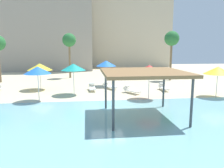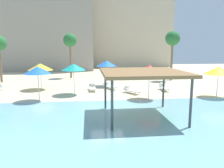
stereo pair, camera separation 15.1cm
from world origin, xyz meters
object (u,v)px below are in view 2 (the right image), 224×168
(palm_tree_1, at_px, (173,40))
(shade_pavilion, at_px, (143,74))
(beach_umbrella_yellow_2, at_px, (40,67))
(beach_umbrella_red_4, at_px, (149,69))
(lounge_chair_6, at_px, (164,87))
(lounge_chair_1, at_px, (92,87))
(lounge_chair_0, at_px, (131,90))
(beach_umbrella_teal_0, at_px, (74,67))
(lounge_chair_4, at_px, (109,86))
(palm_tree_0, at_px, (70,41))
(beach_umbrella_blue_5, at_px, (107,63))
(beach_umbrella_blue_1, at_px, (38,70))
(beach_umbrella_yellow_6, at_px, (219,71))

(palm_tree_1, bearing_deg, shade_pavilion, -117.48)
(shade_pavilion, bearing_deg, beach_umbrella_yellow_2, 128.73)
(beach_umbrella_red_4, distance_m, lounge_chair_6, 4.88)
(lounge_chair_1, distance_m, palm_tree_1, 13.04)
(shade_pavilion, distance_m, lounge_chair_0, 7.59)
(beach_umbrella_teal_0, xyz_separation_m, lounge_chair_1, (1.70, 1.64, -2.20))
(beach_umbrella_teal_0, height_order, lounge_chair_1, beach_umbrella_teal_0)
(beach_umbrella_yellow_2, xyz_separation_m, beach_umbrella_red_4, (9.86, -5.38, 0.21))
(lounge_chair_0, relative_size, lounge_chair_1, 1.02)
(lounge_chair_0, xyz_separation_m, lounge_chair_4, (-1.81, 2.46, 0.00))
(lounge_chair_4, distance_m, palm_tree_0, 11.40)
(lounge_chair_1, bearing_deg, lounge_chair_6, 82.55)
(shade_pavilion, height_order, palm_tree_1, palm_tree_1)
(lounge_chair_1, bearing_deg, lounge_chair_4, 109.86)
(beach_umbrella_blue_5, distance_m, lounge_chair_1, 3.70)
(shade_pavilion, xyz_separation_m, beach_umbrella_blue_1, (-7.23, 5.05, -0.22))
(beach_umbrella_blue_5, height_order, palm_tree_1, palm_tree_1)
(shade_pavilion, distance_m, beach_umbrella_red_4, 5.02)
(beach_umbrella_blue_1, height_order, lounge_chair_0, beach_umbrella_blue_1)
(palm_tree_0, bearing_deg, palm_tree_1, -16.84)
(beach_umbrella_yellow_2, xyz_separation_m, beach_umbrella_yellow_6, (15.96, -5.36, -0.01))
(palm_tree_0, bearing_deg, beach_umbrella_yellow_2, -105.29)
(beach_umbrella_yellow_6, xyz_separation_m, lounge_chair_4, (-8.91, 4.90, -2.00))
(lounge_chair_4, xyz_separation_m, palm_tree_0, (-4.65, 9.20, 4.87))
(shade_pavilion, relative_size, palm_tree_1, 0.76)
(beach_umbrella_yellow_2, relative_size, beach_umbrella_red_4, 0.94)
(beach_umbrella_teal_0, xyz_separation_m, beach_umbrella_yellow_6, (12.42, -2.55, -0.20))
(lounge_chair_1, xyz_separation_m, palm_tree_1, (10.53, 5.86, 4.98))
(beach_umbrella_blue_5, distance_m, palm_tree_0, 9.12)
(palm_tree_1, bearing_deg, lounge_chair_6, -116.92)
(beach_umbrella_red_4, xyz_separation_m, beach_umbrella_yellow_6, (6.10, 0.03, -0.23))
(beach_umbrella_blue_1, height_order, palm_tree_1, palm_tree_1)
(beach_umbrella_blue_5, distance_m, palm_tree_1, 9.90)
(lounge_chair_0, bearing_deg, palm_tree_0, 179.54)
(shade_pavilion, height_order, beach_umbrella_teal_0, shade_pavilion)
(beach_umbrella_blue_1, height_order, beach_umbrella_yellow_2, beach_umbrella_blue_1)
(lounge_chair_6, distance_m, palm_tree_0, 15.41)
(beach_umbrella_blue_1, relative_size, beach_umbrella_yellow_6, 1.05)
(beach_umbrella_teal_0, bearing_deg, shade_pavilion, -57.99)
(shade_pavilion, height_order, beach_umbrella_yellow_6, shade_pavilion)
(beach_umbrella_blue_1, relative_size, beach_umbrella_yellow_2, 1.04)
(shade_pavilion, height_order, palm_tree_0, palm_tree_0)
(lounge_chair_6, height_order, palm_tree_1, palm_tree_1)
(beach_umbrella_yellow_2, bearing_deg, beach_umbrella_yellow_6, -18.57)
(lounge_chair_0, xyz_separation_m, palm_tree_0, (-6.46, 11.66, 4.87))
(shade_pavilion, xyz_separation_m, lounge_chair_4, (-1.04, 9.63, -2.38))
(beach_umbrella_yellow_6, height_order, lounge_chair_4, beach_umbrella_yellow_6)
(lounge_chair_6, bearing_deg, beach_umbrella_blue_1, -70.11)
(beach_umbrella_yellow_6, bearing_deg, lounge_chair_1, 158.65)
(lounge_chair_4, bearing_deg, beach_umbrella_blue_1, -82.11)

